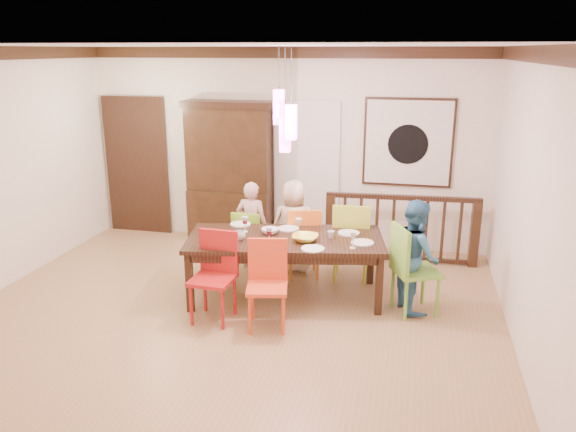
% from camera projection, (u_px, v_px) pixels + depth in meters
% --- Properties ---
extents(floor, '(6.00, 6.00, 0.00)m').
position_uv_depth(floor, '(235.00, 309.00, 6.45)').
color(floor, '#A77851').
rests_on(floor, ground).
extents(ceiling, '(6.00, 6.00, 0.00)m').
position_uv_depth(ceiling, '(227.00, 45.00, 5.62)').
color(ceiling, white).
rests_on(ceiling, wall_back).
extents(wall_back, '(6.00, 0.00, 6.00)m').
position_uv_depth(wall_back, '(285.00, 148.00, 8.36)').
color(wall_back, silver).
rests_on(wall_back, floor).
extents(wall_right, '(0.00, 5.00, 5.00)m').
position_uv_depth(wall_right, '(528.00, 203.00, 5.38)').
color(wall_right, silver).
rests_on(wall_right, floor).
extents(crown_molding, '(6.00, 5.00, 0.16)m').
position_uv_depth(crown_molding, '(227.00, 54.00, 5.64)').
color(crown_molding, black).
rests_on(crown_molding, wall_back).
extents(panel_door, '(1.04, 0.07, 2.24)m').
position_uv_depth(panel_door, '(138.00, 168.00, 8.95)').
color(panel_door, black).
rests_on(panel_door, wall_back).
extents(white_doorway, '(0.97, 0.05, 2.22)m').
position_uv_depth(white_doorway, '(307.00, 176.00, 8.37)').
color(white_doorway, silver).
rests_on(white_doorway, wall_back).
extents(painting, '(1.25, 0.06, 1.25)m').
position_uv_depth(painting, '(408.00, 143.00, 7.90)').
color(painting, black).
rests_on(painting, wall_back).
extents(pendant_cluster, '(0.27, 0.21, 1.14)m').
position_uv_depth(pendant_cluster, '(285.00, 121.00, 6.18)').
color(pendant_cluster, '#FF4CA7').
rests_on(pendant_cluster, ceiling).
extents(dining_table, '(2.43, 1.45, 0.75)m').
position_uv_depth(dining_table, '(285.00, 244.00, 6.59)').
color(dining_table, black).
rests_on(dining_table, floor).
extents(chair_far_left, '(0.40, 0.40, 0.85)m').
position_uv_depth(chair_far_left, '(250.00, 236.00, 7.42)').
color(chair_far_left, '#82B929').
rests_on(chair_far_left, floor).
extents(chair_far_mid, '(0.53, 0.53, 0.94)m').
position_uv_depth(chair_far_mid, '(303.00, 236.00, 7.26)').
color(chair_far_mid, orange).
rests_on(chair_far_mid, floor).
extents(chair_far_right, '(0.49, 0.49, 1.03)m').
position_uv_depth(chair_far_right, '(352.00, 235.00, 7.16)').
color(chair_far_right, '#ACBC30').
rests_on(chair_far_right, floor).
extents(chair_near_left, '(0.47, 0.47, 0.98)m').
position_uv_depth(chair_near_left, '(212.00, 272.00, 6.03)').
color(chair_near_left, '#AB1917').
rests_on(chair_near_left, floor).
extents(chair_near_mid, '(0.50, 0.50, 0.94)m').
position_uv_depth(chair_near_mid, '(267.00, 281.00, 5.88)').
color(chair_near_mid, '#DD4220').
rests_on(chair_near_mid, floor).
extents(chair_end_right, '(0.61, 0.61, 1.02)m').
position_uv_depth(chair_end_right, '(417.00, 264.00, 6.21)').
color(chair_end_right, '#6FB039').
rests_on(chair_end_right, floor).
extents(china_hutch, '(1.35, 0.46, 2.14)m').
position_uv_depth(china_hutch, '(230.00, 173.00, 8.45)').
color(china_hutch, black).
rests_on(china_hutch, floor).
extents(balustrade, '(2.09, 0.20, 0.96)m').
position_uv_depth(balustrade, '(401.00, 228.00, 7.74)').
color(balustrade, black).
rests_on(balustrade, floor).
extents(person_far_left, '(0.46, 0.32, 1.20)m').
position_uv_depth(person_far_left, '(252.00, 226.00, 7.50)').
color(person_far_left, beige).
rests_on(person_far_left, floor).
extents(person_far_mid, '(0.67, 0.49, 1.24)m').
position_uv_depth(person_far_mid, '(294.00, 226.00, 7.40)').
color(person_far_mid, beige).
rests_on(person_far_mid, floor).
extents(person_end_right, '(0.68, 0.76, 1.29)m').
position_uv_depth(person_end_right, '(415.00, 255.00, 6.29)').
color(person_end_right, teal).
rests_on(person_end_right, floor).
extents(serving_bowl, '(0.30, 0.30, 0.07)m').
position_uv_depth(serving_bowl, '(305.00, 238.00, 6.43)').
color(serving_bowl, yellow).
rests_on(serving_bowl, dining_table).
extents(small_bowl, '(0.27, 0.27, 0.07)m').
position_uv_depth(small_bowl, '(270.00, 231.00, 6.69)').
color(small_bowl, white).
rests_on(small_bowl, dining_table).
extents(cup_left, '(0.16, 0.16, 0.11)m').
position_uv_depth(cup_left, '(239.00, 236.00, 6.46)').
color(cup_left, silver).
rests_on(cup_left, dining_table).
extents(cup_right, '(0.09, 0.09, 0.08)m').
position_uv_depth(cup_right, '(331.00, 234.00, 6.54)').
color(cup_right, silver).
rests_on(cup_right, dining_table).
extents(plate_far_left, '(0.26, 0.26, 0.01)m').
position_uv_depth(plate_far_left, '(241.00, 224.00, 7.04)').
color(plate_far_left, white).
rests_on(plate_far_left, dining_table).
extents(plate_far_mid, '(0.26, 0.26, 0.01)m').
position_uv_depth(plate_far_mid, '(288.00, 229.00, 6.86)').
color(plate_far_mid, white).
rests_on(plate_far_mid, dining_table).
extents(plate_far_right, '(0.26, 0.26, 0.01)m').
position_uv_depth(plate_far_right, '(349.00, 233.00, 6.70)').
color(plate_far_right, white).
rests_on(plate_far_right, dining_table).
extents(plate_near_left, '(0.26, 0.26, 0.01)m').
position_uv_depth(plate_near_left, '(214.00, 242.00, 6.39)').
color(plate_near_left, white).
rests_on(plate_near_left, dining_table).
extents(plate_near_mid, '(0.26, 0.26, 0.01)m').
position_uv_depth(plate_near_mid, '(313.00, 249.00, 6.17)').
color(plate_near_mid, white).
rests_on(plate_near_mid, dining_table).
extents(plate_end_right, '(0.26, 0.26, 0.01)m').
position_uv_depth(plate_end_right, '(363.00, 243.00, 6.36)').
color(plate_end_right, white).
rests_on(plate_end_right, dining_table).
extents(wine_glass_a, '(0.08, 0.08, 0.19)m').
position_uv_depth(wine_glass_a, '(245.00, 224.00, 6.74)').
color(wine_glass_a, '#590C19').
rests_on(wine_glass_a, dining_table).
extents(wine_glass_b, '(0.08, 0.08, 0.19)m').
position_uv_depth(wine_glass_b, '(299.00, 226.00, 6.67)').
color(wine_glass_b, silver).
rests_on(wine_glass_b, dining_table).
extents(wine_glass_c, '(0.08, 0.08, 0.19)m').
position_uv_depth(wine_glass_c, '(269.00, 235.00, 6.34)').
color(wine_glass_c, '#590C19').
rests_on(wine_glass_c, dining_table).
extents(wine_glass_d, '(0.08, 0.08, 0.19)m').
position_uv_depth(wine_glass_d, '(353.00, 240.00, 6.18)').
color(wine_glass_d, silver).
rests_on(wine_glass_d, dining_table).
extents(napkin, '(0.18, 0.14, 0.01)m').
position_uv_depth(napkin, '(277.00, 247.00, 6.21)').
color(napkin, '#D83359').
rests_on(napkin, dining_table).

